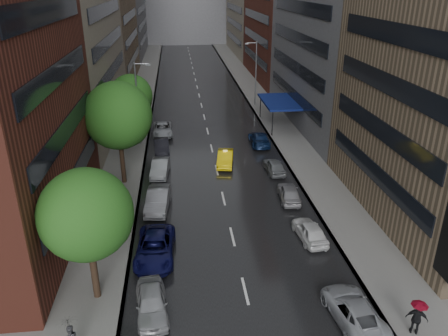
{
  "coord_description": "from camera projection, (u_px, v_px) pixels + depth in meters",
  "views": [
    {
      "loc": [
        -3.52,
        -16.62,
        16.96
      ],
      "look_at": [
        0.0,
        15.55,
        3.0
      ],
      "focal_mm": 35.0,
      "sensor_mm": 36.0,
      "label": 1
    }
  ],
  "objects": [
    {
      "name": "street_lamp_right",
      "position": [
        255.0,
        72.0,
        62.14
      ],
      "size": [
        1.74,
        0.22,
        9.0
      ],
      "color": "gray",
      "rests_on": "sidewalk_right"
    },
    {
      "name": "sidewalk_right",
      "position": [
        257.0,
        97.0,
        68.74
      ],
      "size": [
        4.0,
        140.0,
        0.15
      ],
      "primitive_type": "cube",
      "color": "gray",
      "rests_on": "ground"
    },
    {
      "name": "ped_red_umbrella",
      "position": [
        418.0,
        315.0,
        22.16
      ],
      "size": [
        1.16,
        0.9,
        2.01
      ],
      "color": "black",
      "rests_on": "sidewalk_right"
    },
    {
      "name": "parked_cars_right",
      "position": [
        290.0,
        194.0,
        36.05
      ],
      "size": [
        2.67,
        32.62,
        1.44
      ],
      "color": "#9EA0A7",
      "rests_on": "ground"
    },
    {
      "name": "tree_far",
      "position": [
        131.0,
        96.0,
        48.19
      ],
      "size": [
        4.76,
        4.76,
        7.59
      ],
      "color": "#382619",
      "rests_on": "ground"
    },
    {
      "name": "tree_near",
      "position": [
        86.0,
        215.0,
        23.15
      ],
      "size": [
        5.05,
        5.05,
        8.05
      ],
      "color": "#382619",
      "rests_on": "ground"
    },
    {
      "name": "road",
      "position": [
        200.0,
        99.0,
        67.87
      ],
      "size": [
        14.0,
        140.0,
        0.01
      ],
      "primitive_type": "cube",
      "color": "black",
      "rests_on": "ground"
    },
    {
      "name": "street_lamp_left",
      "position": [
        138.0,
        102.0,
        46.91
      ],
      "size": [
        1.74,
        0.22,
        9.0
      ],
      "color": "gray",
      "rests_on": "sidewalk_left"
    },
    {
      "name": "taxi",
      "position": [
        225.0,
        158.0,
        43.32
      ],
      "size": [
        2.14,
        4.42,
        1.4
      ],
      "primitive_type": "imported",
      "rotation": [
        0.0,
        0.0,
        -0.16
      ],
      "color": "yellow",
      "rests_on": "ground"
    },
    {
      "name": "sidewalk_left",
      "position": [
        141.0,
        100.0,
        66.94
      ],
      "size": [
        4.0,
        140.0,
        0.15
      ],
      "primitive_type": "cube",
      "color": "gray",
      "rests_on": "ground"
    },
    {
      "name": "parked_cars_left",
      "position": [
        159.0,
        186.0,
        37.42
      ],
      "size": [
        2.73,
        35.23,
        1.59
      ],
      "color": "gray",
      "rests_on": "ground"
    },
    {
      "name": "ped_black_umbrella",
      "position": [
        69.0,
        334.0,
        20.9
      ],
      "size": [
        1.01,
        0.98,
        2.09
      ],
      "color": "#4A4A4F",
      "rests_on": "sidewalk_left"
    },
    {
      "name": "awning",
      "position": [
        279.0,
        102.0,
        53.84
      ],
      "size": [
        4.0,
        8.0,
        3.12
      ],
      "color": "navy",
      "rests_on": "sidewalk_right"
    },
    {
      "name": "tree_mid",
      "position": [
        118.0,
        116.0,
        37.07
      ],
      "size": [
        5.83,
        5.83,
        9.29
      ],
      "color": "#382619",
      "rests_on": "ground"
    }
  ]
}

